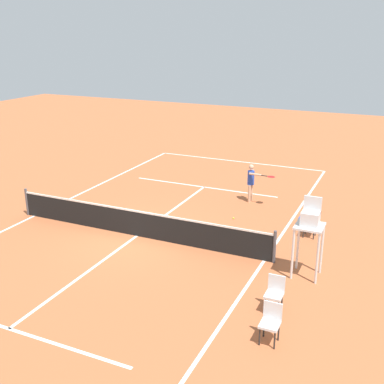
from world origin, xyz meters
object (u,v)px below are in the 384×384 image
object	(u,v)px
umpire_chair	(310,225)
courtside_chair_mid	(311,222)
courtside_chair_far	(275,292)
tennis_ball	(233,218)
equipment_bag	(309,223)
player_serving	(252,180)
courtside_chair_near	(271,321)

from	to	relation	value
umpire_chair	courtside_chair_mid	xyz separation A→B (m)	(0.46, -2.92, -1.07)
umpire_chair	courtside_chair_far	bearing A→B (deg)	80.61
tennis_ball	equipment_bag	xyz separation A→B (m)	(-2.77, -0.45, 0.12)
tennis_ball	umpire_chair	size ratio (longest dim) A/B	0.03
umpire_chair	player_serving	bearing A→B (deg)	-57.95
courtside_chair_near	courtside_chair_mid	xyz separation A→B (m)	(0.35, -6.42, 0.00)
equipment_bag	courtside_chair_far	bearing A→B (deg)	92.83
tennis_ball	courtside_chair_far	xyz separation A→B (m)	(-3.07, 5.50, 0.50)
player_serving	courtside_chair_near	xyz separation A→B (m)	(-3.30, 8.95, -0.42)
tennis_ball	umpire_chair	world-z (taller)	umpire_chair
tennis_ball	equipment_bag	size ratio (longest dim) A/B	0.09
umpire_chair	courtside_chair_near	bearing A→B (deg)	88.10
courtside_chair_mid	equipment_bag	world-z (taller)	courtside_chair_mid
umpire_chair	equipment_bag	world-z (taller)	umpire_chair
player_serving	courtside_chair_mid	size ratio (longest dim) A/B	1.70
player_serving	courtside_chair_near	size ratio (longest dim) A/B	1.70
courtside_chair_near	equipment_bag	xyz separation A→B (m)	(0.54, -7.24, -0.38)
umpire_chair	equipment_bag	distance (m)	4.07
umpire_chair	courtside_chair_mid	size ratio (longest dim) A/B	2.54
courtside_chair_mid	tennis_ball	bearing A→B (deg)	-7.15
courtside_chair_far	equipment_bag	world-z (taller)	courtside_chair_far
player_serving	courtside_chair_mid	distance (m)	3.92
courtside_chair_near	courtside_chair_mid	size ratio (longest dim) A/B	1.00
courtside_chair_far	equipment_bag	size ratio (longest dim) A/B	1.25
equipment_bag	courtside_chair_mid	bearing A→B (deg)	103.53
courtside_chair_mid	courtside_chair_far	bearing A→B (deg)	91.07
player_serving	courtside_chair_far	bearing A→B (deg)	26.48
courtside_chair_near	courtside_chair_far	xyz separation A→B (m)	(0.25, -1.28, 0.00)
equipment_bag	player_serving	bearing A→B (deg)	-31.87
umpire_chair	courtside_chair_far	world-z (taller)	umpire_chair
courtside_chair_far	equipment_bag	distance (m)	5.97
umpire_chair	courtside_chair_far	distance (m)	2.48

